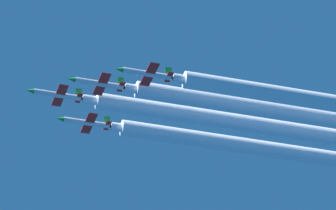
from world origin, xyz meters
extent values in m
cylinder|color=silver|center=(0.02, 4.74, 153.10)|extent=(1.21, 10.44, 1.21)
cone|color=#198C33|center=(0.02, 10.84, 153.10)|extent=(1.15, 1.76, 1.15)
ellipsoid|color=#332D14|center=(0.02, 7.04, 153.61)|extent=(0.66, 2.42, 0.54)
cube|color=red|center=(0.02, 4.22, 153.01)|extent=(8.79, 2.09, 0.13)
cube|color=red|center=(0.02, 0.01, 153.10)|extent=(3.74, 1.21, 0.13)
cube|color=#198C33|center=(0.02, 0.10, 154.64)|extent=(0.11, 1.43, 1.87)
cylinder|color=black|center=(0.02, -0.75, 153.10)|extent=(0.91, 0.66, 0.91)
cylinder|color=silver|center=(-8.46, -2.62, 152.04)|extent=(1.21, 10.44, 1.21)
cone|color=#198C33|center=(-8.46, 3.48, 152.04)|extent=(1.15, 1.76, 1.15)
ellipsoid|color=#332D14|center=(-8.46, -0.32, 152.56)|extent=(0.66, 2.42, 0.54)
cube|color=red|center=(-8.46, -3.14, 151.95)|extent=(8.79, 2.09, 0.13)
cube|color=red|center=(-8.46, -7.35, 152.04)|extent=(3.74, 1.21, 0.13)
cube|color=#198C33|center=(-8.46, -7.27, 153.58)|extent=(0.11, 1.43, 1.87)
cylinder|color=black|center=(-8.46, -8.11, 152.04)|extent=(0.91, 0.66, 0.91)
cylinder|color=silver|center=(7.95, -3.65, 152.08)|extent=(1.21, 10.44, 1.21)
cone|color=#198C33|center=(7.95, 2.45, 152.08)|extent=(1.15, 1.76, 1.15)
ellipsoid|color=#332D14|center=(7.95, -1.35, 152.59)|extent=(0.66, 2.42, 0.54)
cube|color=red|center=(7.95, -4.17, 151.99)|extent=(8.79, 2.09, 0.13)
cube|color=red|center=(7.95, -8.38, 152.08)|extent=(3.74, 1.21, 0.13)
cube|color=#198C33|center=(7.95, -8.30, 153.61)|extent=(0.11, 1.43, 1.87)
cylinder|color=black|center=(7.95, -9.14, 152.08)|extent=(0.91, 0.66, 0.91)
cylinder|color=silver|center=(-16.42, -11.01, 151.02)|extent=(1.21, 10.44, 1.21)
cone|color=#198C33|center=(-16.42, -4.91, 151.02)|extent=(1.15, 1.76, 1.15)
ellipsoid|color=#332D14|center=(-16.42, -8.71, 151.54)|extent=(0.66, 2.42, 0.54)
cube|color=red|center=(-16.42, -11.53, 150.93)|extent=(8.79, 2.09, 0.13)
cube|color=red|center=(-16.42, -15.75, 151.02)|extent=(3.74, 1.21, 0.13)
cube|color=#198C33|center=(-16.42, -15.66, 152.56)|extent=(0.11, 1.43, 1.87)
cylinder|color=black|center=(-16.42, -16.50, 151.02)|extent=(0.91, 0.66, 0.91)
cylinder|color=white|center=(0.02, -36.65, 153.10)|extent=(1.97, 71.75, 1.97)
cylinder|color=white|center=(0.02, -45.26, 153.10)|extent=(3.75, 82.52, 3.75)
cylinder|color=white|center=(-8.46, -37.24, 152.04)|extent=(1.97, 58.20, 1.97)
cylinder|color=white|center=(-8.46, -44.22, 152.04)|extent=(3.75, 66.93, 3.75)
cylinder|color=white|center=(7.95, -37.04, 152.08)|extent=(1.97, 55.74, 1.97)
cylinder|color=white|center=(7.95, -43.73, 152.08)|extent=(3.75, 64.11, 3.75)
cylinder|color=white|center=(-16.42, -45.35, 151.02)|extent=(1.97, 57.64, 1.97)
cylinder|color=white|center=(-16.42, -52.27, 151.02)|extent=(3.75, 66.29, 3.75)
camera|label=1|loc=(-233.14, 46.94, 1.87)|focal=137.76mm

